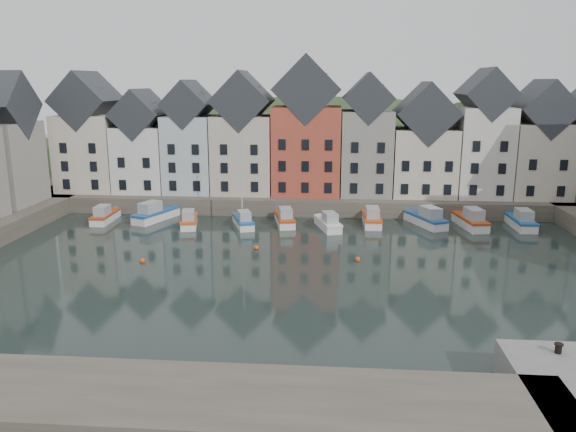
# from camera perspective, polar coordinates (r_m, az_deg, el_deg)

# --- Properties ---
(ground) EXTENTS (260.00, 260.00, 0.00)m
(ground) POSITION_cam_1_polar(r_m,az_deg,el_deg) (48.50, 0.20, -6.25)
(ground) COLOR black
(ground) RESTS_ON ground
(far_quay) EXTENTS (90.00, 16.00, 2.00)m
(far_quay) POSITION_cam_1_polar(r_m,az_deg,el_deg) (77.15, 1.91, 1.98)
(far_quay) COLOR #473E37
(far_quay) RESTS_ON ground
(near_wall) EXTENTS (50.00, 6.00, 2.00)m
(near_wall) POSITION_cam_1_polar(r_m,az_deg,el_deg) (31.17, -22.86, -17.23)
(near_wall) COLOR #473E37
(near_wall) RESTS_ON ground
(hillside) EXTENTS (153.60, 70.40, 64.00)m
(hillside) POSITION_cam_1_polar(r_m,az_deg,el_deg) (107.22, 2.51, -5.21)
(hillside) COLOR #25341A
(hillside) RESTS_ON ground
(far_terrace) EXTENTS (72.37, 8.16, 17.78)m
(far_terrace) POSITION_cam_1_polar(r_m,az_deg,el_deg) (73.90, 4.40, 7.62)
(far_terrace) COLOR beige
(far_terrace) RESTS_ON far_quay
(mooring_buoys) EXTENTS (20.50, 5.50, 0.50)m
(mooring_buoys) POSITION_cam_1_polar(r_m,az_deg,el_deg) (53.90, -3.62, -4.06)
(mooring_buoys) COLOR #C24716
(mooring_buoys) RESTS_ON ground
(boat_a) EXTENTS (2.07, 6.04, 2.30)m
(boat_a) POSITION_cam_1_polar(r_m,az_deg,el_deg) (70.81, -18.11, 0.00)
(boat_a) COLOR silver
(boat_a) RESTS_ON ground
(boat_b) EXTENTS (4.51, 7.24, 2.66)m
(boat_b) POSITION_cam_1_polar(r_m,az_deg,el_deg) (69.74, -13.37, 0.20)
(boat_b) COLOR silver
(boat_b) RESTS_ON ground
(boat_c) EXTENTS (2.96, 6.04, 2.23)m
(boat_c) POSITION_cam_1_polar(r_m,az_deg,el_deg) (66.20, -10.02, -0.46)
(boat_c) COLOR silver
(boat_c) RESTS_ON ground
(boat_d) EXTENTS (3.49, 5.91, 10.80)m
(boat_d) POSITION_cam_1_polar(r_m,az_deg,el_deg) (65.16, -4.55, -0.48)
(boat_d) COLOR silver
(boat_d) RESTS_ON ground
(boat_e) EXTENTS (3.09, 6.37, 2.35)m
(boat_e) POSITION_cam_1_polar(r_m,az_deg,el_deg) (65.93, -0.32, -0.27)
(boat_e) COLOR silver
(boat_e) RESTS_ON ground
(boat_f) EXTENTS (3.44, 6.21, 2.28)m
(boat_f) POSITION_cam_1_polar(r_m,az_deg,el_deg) (64.11, 4.10, -0.73)
(boat_f) COLOR silver
(boat_f) RESTS_ON ground
(boat_g) EXTENTS (2.10, 6.45, 2.47)m
(boat_g) POSITION_cam_1_polar(r_m,az_deg,el_deg) (66.62, 8.49, -0.25)
(boat_g) COLOR silver
(boat_g) RESTS_ON ground
(boat_h) EXTENTS (4.57, 7.05, 2.60)m
(boat_h) POSITION_cam_1_polar(r_m,az_deg,el_deg) (67.42, 13.88, -0.30)
(boat_h) COLOR silver
(boat_h) RESTS_ON ground
(boat_i) EXTENTS (3.15, 7.11, 2.64)m
(boat_i) POSITION_cam_1_polar(r_m,az_deg,el_deg) (68.02, 18.05, -0.44)
(boat_i) COLOR silver
(boat_i) RESTS_ON ground
(boat_j) EXTENTS (2.08, 6.56, 2.51)m
(boat_j) POSITION_cam_1_polar(r_m,az_deg,el_deg) (69.89, 22.58, -0.49)
(boat_j) COLOR silver
(boat_j) RESTS_ON ground
(mooring_bollard) EXTENTS (0.48, 0.48, 0.56)m
(mooring_bollard) POSITION_cam_1_polar(r_m,az_deg,el_deg) (34.55, 25.78, -11.97)
(mooring_bollard) COLOR black
(mooring_bollard) RESTS_ON near_quay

